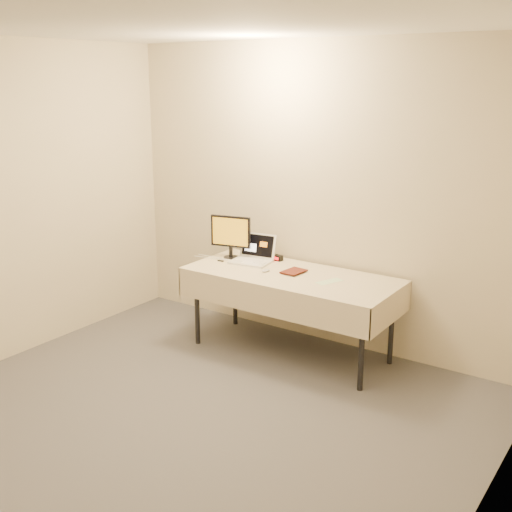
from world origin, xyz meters
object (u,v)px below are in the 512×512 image
Objects in this scene: laptop at (254,255)px; book at (287,259)px; monitor at (231,234)px; table at (291,281)px.

laptop is 0.43m from book.
laptop is at bearing -6.24° from monitor.
table is at bearing -21.65° from monitor.
monitor is at bearing 179.80° from book.
book is (-0.08, 0.05, 0.17)m from table.
laptop is (-0.49, 0.14, 0.12)m from table.
laptop is at bearing 163.75° from table.
table is 0.80m from monitor.
laptop is 1.83× the size of book.
monitor is at bearing 179.08° from laptop.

